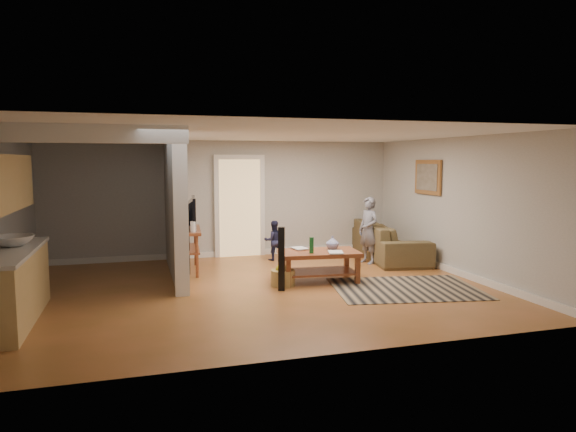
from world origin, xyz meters
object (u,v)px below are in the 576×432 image
object	(u,v)px
coffee_table	(320,258)
speaker_left	(282,259)
child	(368,263)
speaker_right	(186,248)
toddler	(274,260)
sofa	(388,258)
toy_basket	(283,277)
tv_console	(188,233)

from	to	relation	value
coffee_table	speaker_left	bearing A→B (deg)	-152.09
coffee_table	child	distance (m)	1.94
speaker_right	toddler	bearing A→B (deg)	1.77
sofa	toy_basket	world-z (taller)	sofa
toddler	toy_basket	bearing A→B (deg)	79.58
speaker_left	child	xyz separation A→B (m)	(2.28, 1.61, -0.51)
toy_basket	child	world-z (taller)	child
coffee_table	speaker_left	size ratio (longest dim) A/B	1.39
toddler	coffee_table	bearing A→B (deg)	98.25
speaker_right	toddler	world-z (taller)	speaker_right
coffee_table	child	xyz separation A→B (m)	(1.48, 1.19, -0.41)
speaker_left	toy_basket	world-z (taller)	speaker_left
sofa	coffee_table	distance (m)	2.69
sofa	tv_console	world-z (taller)	tv_console
speaker_left	toddler	world-z (taller)	speaker_left
speaker_left	toy_basket	bearing A→B (deg)	92.00
sofa	speaker_right	world-z (taller)	speaker_right
toy_basket	child	size ratio (longest dim) A/B	0.30
coffee_table	speaker_right	xyz separation A→B (m)	(-2.16, 1.18, 0.08)
tv_console	toddler	distance (m)	2.05
coffee_table	tv_console	size ratio (longest dim) A/B	1.08
sofa	toy_basket	distance (m)	3.30
speaker_left	speaker_right	xyz separation A→B (m)	(-1.36, 1.60, -0.02)
speaker_left	toddler	size ratio (longest dim) A/B	1.23
speaker_left	child	bearing A→B (deg)	56.87
coffee_table	child	world-z (taller)	coffee_table
speaker_left	speaker_right	size ratio (longest dim) A/B	1.03
coffee_table	toddler	xyz separation A→B (m)	(-0.28, 2.04, -0.41)
coffee_table	speaker_left	distance (m)	0.91
child	toddler	bearing A→B (deg)	-131.29
speaker_left	speaker_right	world-z (taller)	speaker_left
tv_console	speaker_right	bearing A→B (deg)	-99.15
coffee_table	child	bearing A→B (deg)	38.77
coffee_table	toddler	size ratio (longest dim) A/B	1.71
child	toddler	world-z (taller)	child
coffee_table	toddler	distance (m)	2.10
sofa	speaker_left	xyz separation A→B (m)	(-2.94, -2.00, 0.51)
speaker_right	coffee_table	bearing A→B (deg)	-51.37
child	toddler	size ratio (longest dim) A/B	1.62
sofa	speaker_left	bearing A→B (deg)	133.40
tv_console	toddler	xyz separation A→B (m)	(1.82, 0.60, -0.74)
toy_basket	child	distance (m)	2.53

